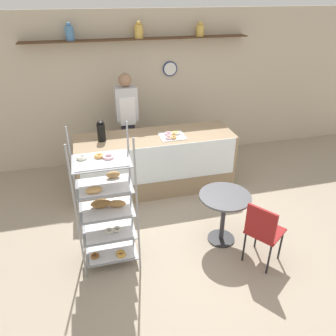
{
  "coord_description": "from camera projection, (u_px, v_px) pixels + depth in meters",
  "views": [
    {
      "loc": [
        -0.98,
        -3.39,
        2.98
      ],
      "look_at": [
        0.0,
        0.44,
        0.81
      ],
      "focal_mm": 35.0,
      "sensor_mm": 36.0,
      "label": 1
    }
  ],
  "objects": [
    {
      "name": "person_worker",
      "position": [
        127.0,
        120.0,
        5.6
      ],
      "size": [
        0.36,
        0.23,
        1.8
      ],
      "color": "#282833",
      "rests_on": "ground_plane"
    },
    {
      "name": "back_wall",
      "position": [
        140.0,
        89.0,
        5.99
      ],
      "size": [
        10.0,
        0.3,
        2.7
      ],
      "color": "beige",
      "rests_on": "ground_plane"
    },
    {
      "name": "pastry_rack",
      "position": [
        106.0,
        207.0,
        3.74
      ],
      "size": [
        0.66,
        0.48,
        1.71
      ],
      "color": "gray",
      "rests_on": "ground_plane"
    },
    {
      "name": "display_counter",
      "position": [
        156.0,
        162.0,
        5.36
      ],
      "size": [
        2.5,
        0.79,
        0.95
      ],
      "color": "#937A5B",
      "rests_on": "ground_plane"
    },
    {
      "name": "coffee_carafe",
      "position": [
        101.0,
        131.0,
        4.9
      ],
      "size": [
        0.12,
        0.12,
        0.32
      ],
      "color": "black",
      "rests_on": "display_counter"
    },
    {
      "name": "ground_plane",
      "position": [
        176.0,
        234.0,
        4.53
      ],
      "size": [
        14.0,
        14.0,
        0.0
      ],
      "primitive_type": "plane",
      "color": "gray"
    },
    {
      "name": "donut_tray_counter",
      "position": [
        172.0,
        135.0,
        5.11
      ],
      "size": [
        0.39,
        0.36,
        0.05
      ],
      "color": "silver",
      "rests_on": "display_counter"
    },
    {
      "name": "cafe_chair",
      "position": [
        263.0,
        229.0,
        3.79
      ],
      "size": [
        0.53,
        0.53,
        0.87
      ],
      "rotation": [
        0.0,
        0.0,
        8.46
      ],
      "color": "black",
      "rests_on": "ground_plane"
    },
    {
      "name": "cafe_table",
      "position": [
        224.0,
        207.0,
        4.18
      ],
      "size": [
        0.66,
        0.66,
        0.71
      ],
      "color": "#262628",
      "rests_on": "ground_plane"
    }
  ]
}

